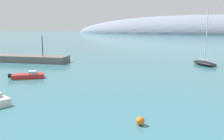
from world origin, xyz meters
TOP-DOWN VIEW (x-y plane):
  - breakwater_rocks at (-25.33, 34.71)m, footprint 16.75×6.21m
  - distant_ridge at (8.19, 231.05)m, footprint 245.80×72.27m
  - sailboat_black_mid_mooring at (8.36, 41.77)m, footprint 5.19×5.80m
  - motorboat_red_foreground at (-14.87, 21.64)m, footprint 4.49×3.64m
  - mooring_buoy_orange at (3.54, 11.27)m, footprint 0.64×0.64m
  - harbor_lamp_post at (-21.84, 34.76)m, footprint 0.36×0.36m

SIDE VIEW (x-z plane):
  - distant_ridge at x=8.19m, z-range -17.23..17.23m
  - mooring_buoy_orange at x=3.54m, z-range 0.00..0.64m
  - motorboat_red_foreground at x=-14.87m, z-range -0.15..0.85m
  - sailboat_black_mid_mooring at x=8.36m, z-range -4.54..5.59m
  - breakwater_rocks at x=-25.33m, z-range 0.00..1.27m
  - harbor_lamp_post at x=-21.84m, z-range 1.77..6.06m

